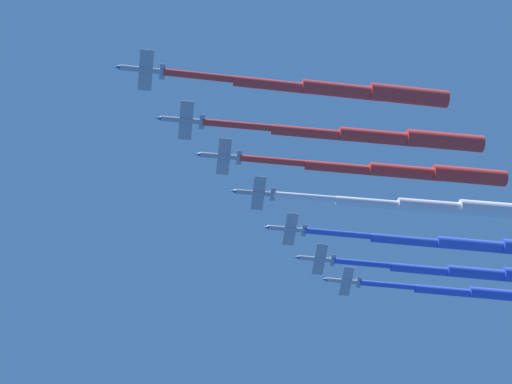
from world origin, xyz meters
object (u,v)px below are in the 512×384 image
(jet_port_mid, at_px, (435,206))
(jet_starboard_outer, at_px, (502,294))
(jet_port_outer, at_px, (481,273))
(jet_starboard_inner, at_px, (408,172))
(jet_port_inner, at_px, (380,137))
(jet_starboard_mid, at_px, (477,245))
(jet_lead, at_px, (343,90))

(jet_port_mid, height_order, jet_starboard_outer, jet_starboard_outer)
(jet_port_mid, height_order, jet_port_outer, jet_port_mid)
(jet_port_outer, relative_size, jet_starboard_outer, 0.99)
(jet_starboard_inner, bearing_deg, jet_port_inner, -158.90)
(jet_starboard_outer, bearing_deg, jet_starboard_mid, -151.77)
(jet_lead, xyz_separation_m, jet_port_inner, (12.63, 3.70, -2.51))
(jet_starboard_outer, bearing_deg, jet_port_inner, -159.10)
(jet_starboard_inner, height_order, jet_port_outer, jet_starboard_inner)
(jet_lead, distance_m, jet_starboard_inner, 26.44)
(jet_starboard_mid, xyz_separation_m, jet_port_outer, (8.52, 7.00, 0.04))
(jet_lead, distance_m, jet_port_inner, 13.40)
(jet_port_outer, bearing_deg, jet_starboard_inner, -158.57)
(jet_port_inner, bearing_deg, jet_starboard_outer, 20.90)
(jet_port_outer, bearing_deg, jet_port_mid, -157.59)
(jet_lead, bearing_deg, jet_starboard_mid, 16.68)
(jet_port_mid, distance_m, jet_starboard_mid, 16.93)
(jet_starboard_inner, distance_m, jet_starboard_mid, 29.89)
(jet_lead, bearing_deg, jet_port_inner, 16.33)
(jet_port_mid, bearing_deg, jet_port_outer, 22.41)
(jet_starboard_mid, height_order, jet_starboard_outer, jet_starboard_outer)
(jet_lead, distance_m, jet_port_outer, 66.59)
(jet_lead, bearing_deg, jet_port_mid, 18.94)
(jet_lead, relative_size, jet_port_mid, 0.99)
(jet_starboard_outer, bearing_deg, jet_starboard_inner, -159.15)
(jet_port_outer, bearing_deg, jet_port_inner, -158.66)
(jet_port_inner, bearing_deg, jet_starboard_inner, 21.10)
(jet_starboard_outer, bearing_deg, jet_port_mid, -158.68)
(jet_starboard_mid, distance_m, jet_starboard_outer, 24.25)
(jet_port_mid, bearing_deg, jet_starboard_inner, -160.63)
(jet_lead, distance_m, jet_starboard_outer, 80.05)
(jet_port_mid, distance_m, jet_starboard_outer, 40.66)
(jet_port_mid, xyz_separation_m, jet_port_outer, (25.09, 10.35, -0.95))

